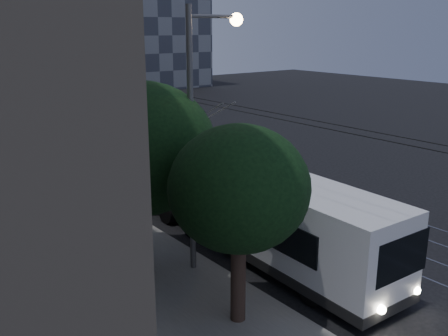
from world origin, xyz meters
name	(u,v)px	position (x,y,z in m)	size (l,w,h in m)	color
ground	(310,233)	(0.00, 0.00, 0.00)	(120.00, 120.00, 0.00)	black
tram_rails	(136,142)	(2.50, 20.00, 0.01)	(4.52, 90.00, 0.02)	gray
overhead_wires	(31,106)	(-4.97, 20.00, 3.47)	(2.23, 90.00, 6.00)	black
building_distant_right	(111,0)	(18.00, 55.00, 12.00)	(22.00, 18.00, 24.00)	#3A3E4A
trolleybus	(256,208)	(-2.90, 0.21, 1.75)	(3.19, 12.78, 5.63)	silver
pickup_silver	(158,183)	(-2.70, 8.00, 0.74)	(2.46, 5.33, 1.48)	#A0A3A7
car_white_a	(93,155)	(-2.80, 15.81, 0.69)	(1.63, 4.06, 1.38)	#B7B7BB
car_white_b	(55,147)	(-3.85, 19.53, 0.62)	(1.75, 4.31, 1.25)	silver
car_white_c	(25,134)	(-4.30, 24.50, 0.73)	(1.55, 4.44, 1.46)	silver
car_white_d	(7,117)	(-3.23, 33.37, 0.72)	(1.69, 4.20, 1.43)	silver
tree_0	(239,189)	(-6.64, -3.25, 4.17)	(3.93, 3.93, 5.97)	black
tree_1	(143,149)	(-7.00, 1.44, 4.47)	(5.04, 5.04, 6.75)	black
tree_2	(28,115)	(-7.00, 14.00, 3.90)	(4.14, 4.14, 5.78)	black
streetlamp_near	(201,117)	(-5.40, 0.28, 5.55)	(2.24, 0.44, 9.13)	#5D5D5F
streetlamp_far	(36,73)	(-4.80, 18.84, 5.65)	(2.28, 0.44, 9.32)	#5D5D5F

